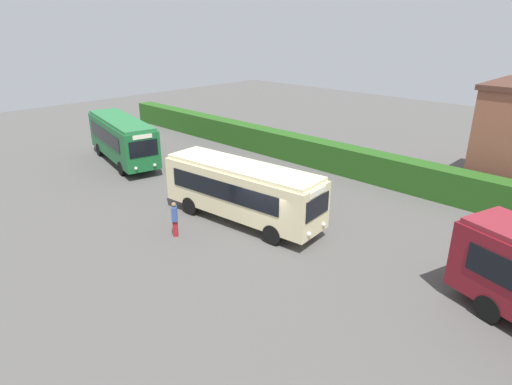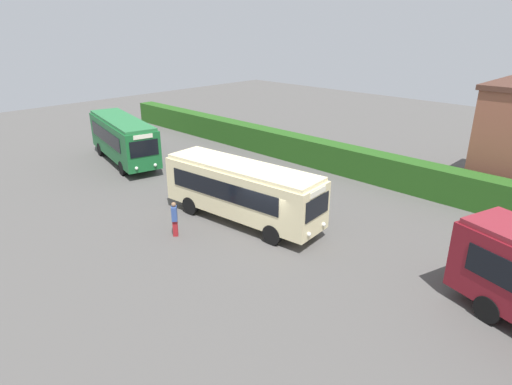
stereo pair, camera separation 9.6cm
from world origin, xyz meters
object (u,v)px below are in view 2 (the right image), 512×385
Objects in this scene: bus_green at (123,138)px; person_center at (175,218)px; bus_cream at (242,189)px; person_right at (310,200)px; person_left at (144,139)px.

bus_green is 5.23× the size of person_center.
bus_cream is 3.80m from person_right.
bus_green is 4.96× the size of person_left.
bus_cream reaches higher than person_left.
person_center is at bearing 120.71° from person_right.
person_center is 1.00× the size of person_right.
person_left is (-1.74, 2.78, -0.90)m from bus_green.
person_right is (15.85, 1.99, -0.96)m from bus_green.
bus_green is 5.22× the size of person_right.
bus_green reaches higher than person_left.
person_left is (-15.45, 3.81, -0.80)m from bus_cream.
bus_green reaches higher than person_center.
bus_cream is 5.18× the size of person_center.
bus_cream is 15.93m from person_left.
bus_cream reaches higher than person_center.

